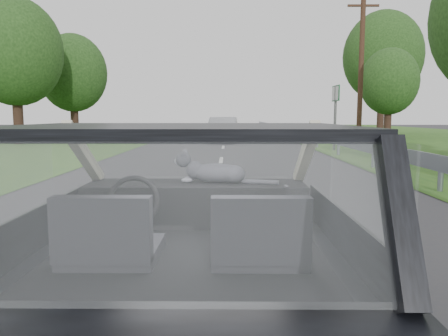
{
  "coord_description": "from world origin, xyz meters",
  "views": [
    {
      "loc": [
        0.24,
        -2.53,
        1.49
      ],
      "look_at": [
        0.21,
        0.54,
        1.12
      ],
      "focal_mm": 35.0,
      "sensor_mm": 36.0,
      "label": 1
    }
  ],
  "objects_px": {
    "highway_sign": "(335,118)",
    "utility_pole": "(361,69)",
    "cat": "(216,172)",
    "other_car": "(223,130)",
    "subject_car": "(189,244)"
  },
  "relations": [
    {
      "from": "cat",
      "to": "utility_pole",
      "type": "height_order",
      "value": "utility_pole"
    },
    {
      "from": "other_car",
      "to": "highway_sign",
      "type": "distance_m",
      "value": 7.48
    },
    {
      "from": "subject_car",
      "to": "utility_pole",
      "type": "relative_size",
      "value": 0.54
    },
    {
      "from": "cat",
      "to": "highway_sign",
      "type": "relative_size",
      "value": 0.2
    },
    {
      "from": "subject_car",
      "to": "other_car",
      "type": "height_order",
      "value": "subject_car"
    },
    {
      "from": "highway_sign",
      "to": "subject_car",
      "type": "bearing_deg",
      "value": -107.49
    },
    {
      "from": "highway_sign",
      "to": "utility_pole",
      "type": "height_order",
      "value": "utility_pole"
    },
    {
      "from": "subject_car",
      "to": "cat",
      "type": "distance_m",
      "value": 0.75
    },
    {
      "from": "highway_sign",
      "to": "utility_pole",
      "type": "xyz_separation_m",
      "value": [
        1.73,
        2.32,
        2.3
      ]
    },
    {
      "from": "cat",
      "to": "other_car",
      "type": "height_order",
      "value": "other_car"
    },
    {
      "from": "cat",
      "to": "highway_sign",
      "type": "distance_m",
      "value": 16.55
    },
    {
      "from": "subject_car",
      "to": "highway_sign",
      "type": "xyz_separation_m",
      "value": [
        4.86,
        16.5,
        0.66
      ]
    },
    {
      "from": "other_car",
      "to": "subject_car",
      "type": "bearing_deg",
      "value": -86.03
    },
    {
      "from": "subject_car",
      "to": "cat",
      "type": "xyz_separation_m",
      "value": [
        0.15,
        0.64,
        0.36
      ]
    },
    {
      "from": "utility_pole",
      "to": "highway_sign",
      "type": "bearing_deg",
      "value": -126.77
    }
  ]
}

